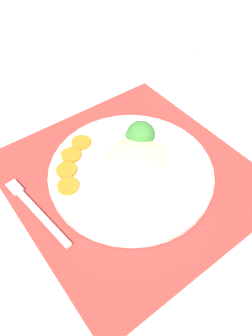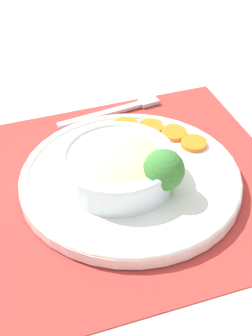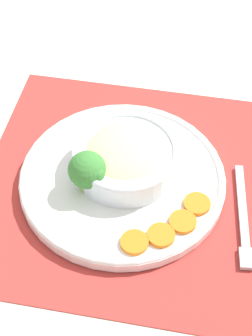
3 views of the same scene
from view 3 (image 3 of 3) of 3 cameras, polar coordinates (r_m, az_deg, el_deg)
The scene contains 10 objects.
ground_plane at distance 0.86m, azimuth -0.37°, elevation -1.69°, with size 4.00×4.00×0.00m, color beige.
placemat at distance 0.86m, azimuth -0.37°, elevation -1.61°, with size 0.46×0.47×0.00m.
plate at distance 0.85m, azimuth -0.37°, elevation -1.05°, with size 0.31×0.31×0.02m.
bowl at distance 0.84m, azimuth 0.00°, elevation 1.16°, with size 0.16×0.16×0.05m.
broccoli_floret at distance 0.81m, azimuth -3.93°, elevation -0.28°, with size 0.06×0.06×0.07m.
carrot_slice_near at distance 0.78m, azimuth 0.86°, elevation -7.55°, with size 0.04×0.04×0.01m.
carrot_slice_middle at distance 0.78m, azimuth 3.58°, elevation -6.83°, with size 0.04×0.04×0.01m.
carrot_slice_far at distance 0.80m, azimuth 5.78°, elevation -5.46°, with size 0.04×0.04×0.01m.
carrot_slice_extra at distance 0.82m, azimuth 7.23°, elevation -3.64°, with size 0.04×0.04×0.01m.
fork at distance 0.83m, azimuth 11.87°, elevation -5.67°, with size 0.05×0.18×0.01m.
Camera 3 is at (-0.14, 0.52, 0.67)m, focal length 60.00 mm.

